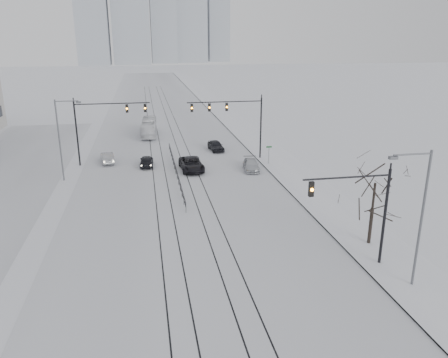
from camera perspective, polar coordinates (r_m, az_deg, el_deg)
ground at (r=24.46m, az=-0.50°, el=-20.36°), size 500.00×500.00×0.00m
road at (r=80.44m, az=-7.98°, el=6.86°), size 22.00×260.00×0.02m
sidewalk_east at (r=82.09m, az=1.54°, el=7.30°), size 5.00×260.00×0.16m
curb at (r=81.63m, az=-0.15°, el=7.23°), size 0.10×260.00×0.12m
parking_strip at (r=58.45m, az=-26.65°, el=0.93°), size 14.00×60.00×0.03m
tram_rails at (r=60.93m, az=-7.04°, el=3.37°), size 5.30×180.00×0.01m
skyline at (r=293.09m, az=-9.42°, el=20.69°), size 96.00×48.00×72.00m
traffic_mast_near at (r=30.52m, az=17.81°, el=-3.30°), size 6.10×0.37×7.00m
traffic_mast_ne at (r=55.92m, az=1.52°, el=8.21°), size 9.60×0.37×8.00m
traffic_mast_nw at (r=56.00m, az=-15.79°, el=7.37°), size 9.10×0.37×8.00m
street_light_east at (r=28.90m, az=24.04°, el=-3.85°), size 2.73×0.25×9.00m
street_light_west at (r=50.72m, az=-20.45°, el=5.46°), size 2.73×0.25×9.00m
bare_tree at (r=34.14m, az=19.07°, el=-1.32°), size 4.40×4.40×6.10m
median_fence at (r=51.17m, az=-6.33°, el=1.17°), size 0.06×24.00×1.00m
street_sign at (r=54.82m, az=5.87°, el=3.48°), size 0.70×0.06×2.40m
sedan_sb_inner at (r=54.91m, az=-10.08°, el=2.33°), size 1.78×4.07×1.36m
sedan_sb_outer at (r=57.56m, az=-15.01°, el=2.72°), size 2.12×4.38×1.38m
sedan_nb_front at (r=52.51m, az=-4.27°, el=1.94°), size 2.83×5.65×1.54m
sedan_nb_right at (r=52.62m, az=3.56°, el=1.83°), size 2.35×4.54×1.26m
sedan_nb_far at (r=61.80m, az=-1.08°, el=4.37°), size 2.13×4.33×1.42m
box_truck at (r=72.59m, az=-9.78°, el=6.64°), size 2.80×9.62×2.65m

